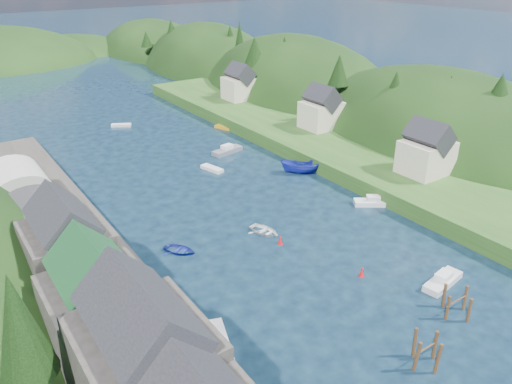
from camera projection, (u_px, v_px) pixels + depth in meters
ground at (182, 168)px, 84.21m from camera, size 600.00×600.00×0.00m
hillside_right at (296, 127)px, 129.13m from camera, size 36.00×245.56×48.00m
far_hills at (31, 88)px, 181.77m from camera, size 103.00×68.00×44.00m
hill_trees at (150, 87)px, 89.78m from camera, size 91.12×149.55×12.11m
quay_left at (102, 307)px, 49.09m from camera, size 12.00×110.00×2.00m
terrace_left_grass at (26, 332)px, 45.38m from camera, size 12.00×110.00×2.50m
quayside_buildings at (128, 348)px, 35.34m from camera, size 8.00×35.84×12.90m
boat_sheds at (28, 203)px, 60.40m from camera, size 7.00×21.00×7.50m
terrace_right at (333, 149)px, 89.11m from camera, size 16.00×120.00×2.40m
right_bank_cottages at (316, 110)px, 94.89m from camera, size 9.00×59.24×8.41m
piling_cluster_near at (426, 353)px, 42.89m from camera, size 2.90×2.73×3.77m
piling_cluster_far at (456, 305)px, 49.18m from camera, size 3.40×3.15×3.32m
channel_buoy_near at (362, 273)px, 55.35m from camera, size 0.70×0.70×1.10m
channel_buoy_far at (280, 241)px, 61.61m from camera, size 0.70×0.70×1.10m
moored_boats at (275, 199)px, 72.07m from camera, size 37.47×81.97×2.43m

